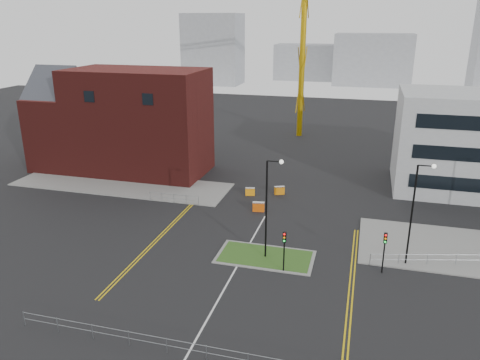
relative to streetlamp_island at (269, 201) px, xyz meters
name	(u,v)px	position (x,y,z in m)	size (l,w,h in m)	color
ground	(216,304)	(-2.22, -8.00, -5.41)	(200.00, 200.00, 0.00)	black
pavement_left	(121,184)	(-22.22, 14.00, -5.35)	(28.00, 8.00, 0.12)	slate
island_kerb	(265,257)	(-0.22, 0.00, -5.37)	(8.60, 4.60, 0.08)	slate
grass_island	(265,257)	(-0.22, 0.00, -5.35)	(8.00, 4.00, 0.12)	#2B511B
brick_building	(119,122)	(-25.19, 20.00, 1.44)	(24.20, 10.07, 14.24)	#4F1613
streetlamp_island	(269,201)	(0.00, 0.00, 0.00)	(1.46, 0.36, 9.18)	black
streetlamp_right_near	(416,207)	(12.00, 2.00, 0.00)	(1.46, 0.36, 9.18)	black
traffic_light_island	(284,244)	(1.78, -2.02, -2.85)	(0.28, 0.33, 3.65)	black
traffic_light_right	(385,245)	(9.78, -0.02, -2.85)	(0.28, 0.33, 3.65)	black
railing_front	(186,346)	(-2.22, -14.00, -4.63)	(24.05, 0.05, 1.10)	gray
railing_left	(174,197)	(-13.22, 10.00, -4.67)	(6.05, 0.05, 1.10)	gray
centre_line	(224,289)	(-2.22, -6.00, -5.41)	(0.15, 30.00, 0.01)	silver
yellow_left_a	(161,234)	(-11.22, 2.00, -5.41)	(0.12, 24.00, 0.01)	gold
yellow_left_b	(164,234)	(-10.92, 2.00, -5.41)	(0.12, 24.00, 0.01)	gold
yellow_right_a	(350,280)	(7.28, -2.00, -5.41)	(0.12, 20.00, 0.01)	gold
yellow_right_b	(354,281)	(7.58, -2.00, -5.41)	(0.12, 20.00, 0.01)	gold
skyline_a	(213,49)	(-42.22, 112.00, 5.59)	(18.00, 12.00, 22.00)	gray
skyline_b	(373,60)	(7.78, 122.00, 2.59)	(24.00, 12.00, 16.00)	gray
skyline_d	(319,62)	(-10.22, 132.00, 0.59)	(30.00, 12.00, 12.00)	gray
barrier_left	(259,206)	(-3.22, 10.15, -4.82)	(1.34, 0.61, 1.09)	#E0550C
barrier_mid	(250,191)	(-5.33, 14.73, -4.90)	(1.19, 0.62, 0.95)	orange
barrier_right	(279,190)	(-1.99, 16.00, -4.86)	(1.27, 0.86, 1.02)	orange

